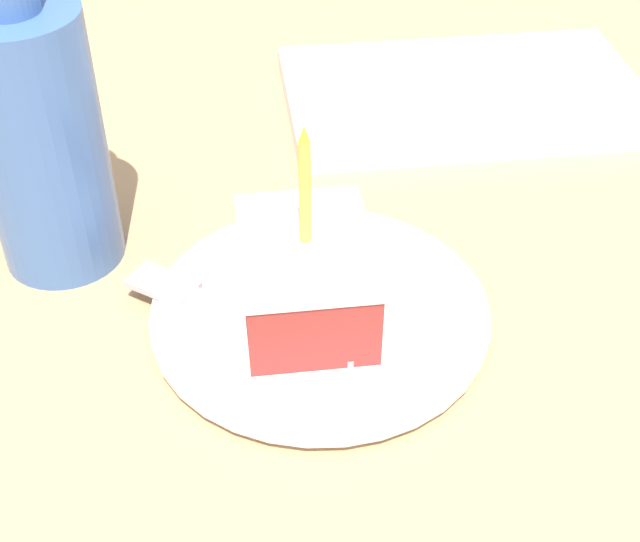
# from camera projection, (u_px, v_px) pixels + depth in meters

# --- Properties ---
(ground_plane) EXTENTS (2.40, 2.40, 0.04)m
(ground_plane) POSITION_uv_depth(u_px,v_px,m) (336.00, 331.00, 0.59)
(ground_plane) COLOR tan
(ground_plane) RESTS_ON ground
(plate) EXTENTS (0.21, 0.21, 0.01)m
(plate) POSITION_uv_depth(u_px,v_px,m) (320.00, 313.00, 0.56)
(plate) COLOR silver
(plate) RESTS_ON ground_plane
(cake_slice) EXTENTS (0.08, 0.10, 0.14)m
(cake_slice) POSITION_uv_depth(u_px,v_px,m) (306.00, 277.00, 0.54)
(cake_slice) COLOR #99332D
(cake_slice) RESTS_ON plate
(fork) EXTENTS (0.14, 0.11, 0.01)m
(fork) POSITION_uv_depth(u_px,v_px,m) (223.00, 308.00, 0.56)
(fork) COLOR #B2B2B7
(fork) RESTS_ON plate
(bottle) EXTENTS (0.08, 0.08, 0.24)m
(bottle) POSITION_uv_depth(u_px,v_px,m) (39.00, 132.00, 0.56)
(bottle) COLOR #3F66A5
(bottle) RESTS_ON ground_plane
(marble_board) EXTENTS (0.31, 0.18, 0.02)m
(marble_board) POSITION_uv_depth(u_px,v_px,m) (463.00, 95.00, 0.77)
(marble_board) COLOR silver
(marble_board) RESTS_ON ground_plane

